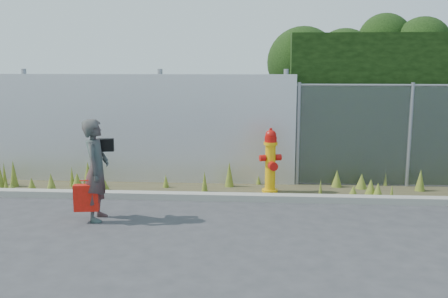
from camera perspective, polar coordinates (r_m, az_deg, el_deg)
ground at (r=7.23m, az=1.61°, el=-9.80°), size 80.00×80.00×0.00m
curb at (r=8.92m, az=2.11°, el=-5.53°), size 16.00×0.22×0.12m
weed_strip at (r=9.56m, az=0.31°, el=-4.10°), size 16.00×1.32×0.54m
corrugated_fence at (r=10.50m, az=-15.61°, el=2.27°), size 8.50×0.21×2.30m
fire_hydrant at (r=9.35m, az=5.32°, el=-1.46°), size 0.41×0.37×1.23m
woman at (r=7.95m, az=-14.39°, el=-2.34°), size 0.41×0.60×1.59m
red_tote_bag at (r=7.94m, az=-15.46°, el=-5.39°), size 0.37×0.14×0.48m
black_shoulder_bag at (r=8.01m, az=-13.43°, el=0.45°), size 0.26×0.11×0.20m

